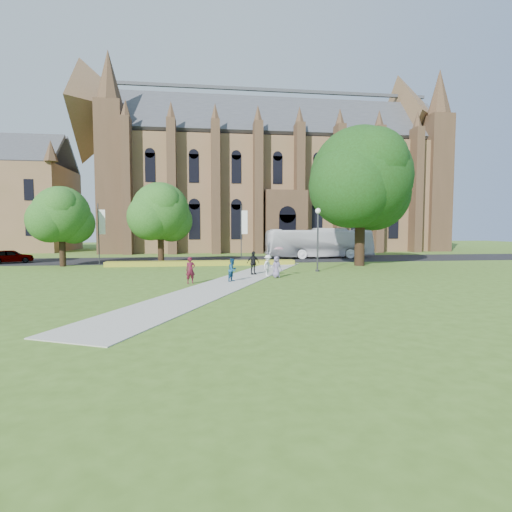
{
  "coord_description": "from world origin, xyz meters",
  "views": [
    {
      "loc": [
        -2.06,
        -25.52,
        3.6
      ],
      "look_at": [
        1.83,
        2.79,
        1.6
      ],
      "focal_mm": 28.0,
      "sensor_mm": 36.0,
      "label": 1
    }
  ],
  "objects": [
    {
      "name": "car_0",
      "position": [
        -21.54,
        18.63,
        0.72
      ],
      "size": [
        4.39,
        2.82,
        1.39
      ],
      "primitive_type": "imported",
      "rotation": [
        0.0,
        0.0,
        1.88
      ],
      "color": "gray",
      "rests_on": "road"
    },
    {
      "name": "streetlamp",
      "position": [
        7.5,
        6.5,
        3.3
      ],
      "size": [
        0.44,
        0.44,
        5.24
      ],
      "color": "#38383D",
      "rests_on": "ground"
    },
    {
      "name": "tour_coach",
      "position": [
        11.95,
        20.82,
        1.81
      ],
      "size": [
        12.98,
        3.45,
        3.59
      ],
      "primitive_type": "imported",
      "rotation": [
        0.0,
        0.0,
        1.6
      ],
      "color": "silver",
      "rests_on": "road"
    },
    {
      "name": "banner_pole_1",
      "position": [
        -11.89,
        15.2,
        3.39
      ],
      "size": [
        0.7,
        0.1,
        6.0
      ],
      "color": "#38383D",
      "rests_on": "ground"
    },
    {
      "name": "street_tree_0",
      "position": [
        -15.0,
        14.0,
        4.87
      ],
      "size": [
        5.2,
        5.2,
        7.5
      ],
      "color": "#332114",
      "rests_on": "ground"
    },
    {
      "name": "pedestrian_2",
      "position": [
        2.86,
        3.72,
        0.83
      ],
      "size": [
        1.11,
        1.14,
        1.57
      ],
      "primitive_type": "imported",
      "rotation": [
        0.0,
        0.0,
        0.83
      ],
      "color": "silver",
      "rests_on": "footpath"
    },
    {
      "name": "street_tree_1",
      "position": [
        -6.0,
        14.5,
        5.22
      ],
      "size": [
        5.6,
        5.6,
        8.05
      ],
      "color": "#332114",
      "rests_on": "ground"
    },
    {
      "name": "parasol",
      "position": [
        3.5,
        2.88,
        1.86
      ],
      "size": [
        0.71,
        0.71,
        0.59
      ],
      "primitive_type": "imported",
      "rotation": [
        0.0,
        0.0,
        0.06
      ],
      "color": "#ECA6BE",
      "rests_on": "pedestrian_4"
    },
    {
      "name": "flower_hedge",
      "position": [
        -2.0,
        13.2,
        0.23
      ],
      "size": [
        18.0,
        1.4,
        0.45
      ],
      "primitive_type": "cube",
      "color": "gold",
      "rests_on": "ground"
    },
    {
      "name": "pedestrian_3",
      "position": [
        1.88,
        4.82,
        0.93
      ],
      "size": [
        1.13,
        0.77,
        1.79
      ],
      "primitive_type": "imported",
      "rotation": [
        0.0,
        0.0,
        0.35
      ],
      "color": "black",
      "rests_on": "footpath"
    },
    {
      "name": "pedestrian_4",
      "position": [
        3.32,
        2.78,
        0.8
      ],
      "size": [
        0.87,
        0.71,
        1.53
      ],
      "primitive_type": "imported",
      "rotation": [
        0.0,
        0.0,
        0.35
      ],
      "color": "slate",
      "rests_on": "footpath"
    },
    {
      "name": "large_tree",
      "position": [
        13.0,
        11.0,
        8.37
      ],
      "size": [
        9.6,
        9.6,
        13.2
      ],
      "color": "#332114",
      "rests_on": "ground"
    },
    {
      "name": "footpath",
      "position": [
        0.0,
        1.0,
        0.02
      ],
      "size": [
        15.58,
        28.54,
        0.04
      ],
      "primitive_type": "cube",
      "rotation": [
        0.0,
        0.0,
        -0.44
      ],
      "color": "#B2B2A8",
      "rests_on": "ground"
    },
    {
      "name": "banner_pole_0",
      "position": [
        2.11,
        15.2,
        3.39
      ],
      "size": [
        0.7,
        0.1,
        6.0
      ],
      "color": "#38383D",
      "rests_on": "ground"
    },
    {
      "name": "ground",
      "position": [
        0.0,
        0.0,
        0.0
      ],
      "size": [
        160.0,
        160.0,
        0.0
      ],
      "primitive_type": "plane",
      "color": "#40621D",
      "rests_on": "ground"
    },
    {
      "name": "cathedral",
      "position": [
        10.0,
        39.73,
        12.98
      ],
      "size": [
        52.6,
        18.25,
        28.0
      ],
      "color": "brown",
      "rests_on": "ground"
    },
    {
      "name": "pedestrian_1",
      "position": [
        -0.0,
        1.01,
        0.81
      ],
      "size": [
        0.91,
        0.94,
        1.53
      ],
      "primitive_type": "imported",
      "rotation": [
        0.0,
        0.0,
        0.92
      ],
      "color": "navy",
      "rests_on": "footpath"
    },
    {
      "name": "pedestrian_0",
      "position": [
        -2.77,
        0.38,
        0.89
      ],
      "size": [
        0.71,
        0.57,
        1.71
      ],
      "primitive_type": "imported",
      "rotation": [
        0.0,
        0.0,
        0.29
      ],
      "color": "#521222",
      "rests_on": "footpath"
    },
    {
      "name": "road",
      "position": [
        0.0,
        20.0,
        0.01
      ],
      "size": [
        160.0,
        10.0,
        0.02
      ],
      "primitive_type": "cube",
      "color": "black",
      "rests_on": "ground"
    }
  ]
}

